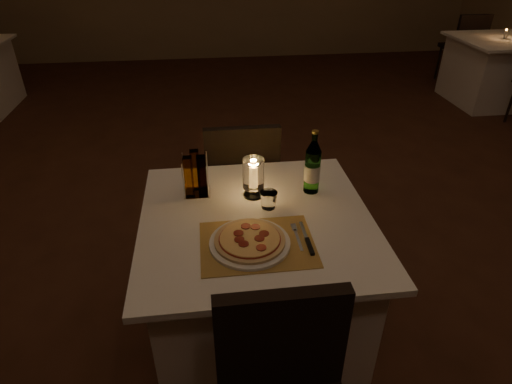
{
  "coord_description": "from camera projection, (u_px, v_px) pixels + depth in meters",
  "views": [
    {
      "loc": [
        -0.32,
        -2.13,
        1.81
      ],
      "look_at": [
        -0.13,
        -0.61,
        0.86
      ],
      "focal_mm": 30.0,
      "sensor_mm": 36.0,
      "label": 1
    }
  ],
  "objects": [
    {
      "name": "placemat",
      "position": [
        257.0,
        244.0,
        1.69
      ],
      "size": [
        0.45,
        0.34,
        0.0
      ],
      "primitive_type": "cube",
      "color": "#B0853D",
      "rests_on": "main_table"
    },
    {
      "name": "neighbor_chair_rb",
      "position": [
        466.0,
        42.0,
        5.54
      ],
      "size": [
        0.42,
        0.42,
        0.9
      ],
      "color": "black",
      "rests_on": "ground"
    },
    {
      "name": "chair_far",
      "position": [
        241.0,
        176.0,
        2.55
      ],
      "size": [
        0.42,
        0.42,
        0.9
      ],
      "color": "black",
      "rests_on": "ground"
    },
    {
      "name": "neighbor_table_right",
      "position": [
        495.0,
        71.0,
        5.03
      ],
      "size": [
        1.0,
        1.0,
        0.74
      ],
      "color": "white",
      "rests_on": "ground"
    },
    {
      "name": "knife",
      "position": [
        308.0,
        243.0,
        1.69
      ],
      "size": [
        0.02,
        0.22,
        0.01
      ],
      "color": "black",
      "rests_on": "placemat"
    },
    {
      "name": "hurricane_candle",
      "position": [
        253.0,
        175.0,
        1.94
      ],
      "size": [
        0.1,
        0.1,
        0.19
      ],
      "color": "white",
      "rests_on": "main_table"
    },
    {
      "name": "main_table",
      "position": [
        257.0,
        281.0,
        2.04
      ],
      "size": [
        1.0,
        1.0,
        0.74
      ],
      "color": "white",
      "rests_on": "ground"
    },
    {
      "name": "cruet_caddy",
      "position": [
        196.0,
        176.0,
        1.96
      ],
      "size": [
        0.12,
        0.12,
        0.21
      ],
      "color": "white",
      "rests_on": "main_table"
    },
    {
      "name": "plate",
      "position": [
        250.0,
        243.0,
        1.68
      ],
      "size": [
        0.32,
        0.32,
        0.01
      ],
      "primitive_type": "cylinder",
      "color": "white",
      "rests_on": "placemat"
    },
    {
      "name": "pizza",
      "position": [
        250.0,
        240.0,
        1.67
      ],
      "size": [
        0.28,
        0.28,
        0.02
      ],
      "color": "#D8B77F",
      "rests_on": "plate"
    },
    {
      "name": "neighbor_candle_right",
      "position": [
        505.0,
        34.0,
        4.81
      ],
      "size": [
        0.03,
        0.03,
        0.11
      ],
      "color": "white",
      "rests_on": "neighbor_table_right"
    },
    {
      "name": "water_bottle",
      "position": [
        312.0,
        168.0,
        1.97
      ],
      "size": [
        0.07,
        0.07,
        0.31
      ],
      "color": "#68AC5D",
      "rests_on": "main_table"
    },
    {
      "name": "fork",
      "position": [
        297.0,
        235.0,
        1.73
      ],
      "size": [
        0.02,
        0.18,
        0.0
      ],
      "color": "silver",
      "rests_on": "placemat"
    },
    {
      "name": "floor",
      "position": [
        264.0,
        255.0,
        2.79
      ],
      "size": [
        8.0,
        10.0,
        0.02
      ],
      "primitive_type": "cube",
      "color": "#482517",
      "rests_on": "ground"
    },
    {
      "name": "tumbler",
      "position": [
        268.0,
        200.0,
        1.89
      ],
      "size": [
        0.08,
        0.08,
        0.08
      ],
      "primitive_type": null,
      "color": "white",
      "rests_on": "main_table"
    }
  ]
}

